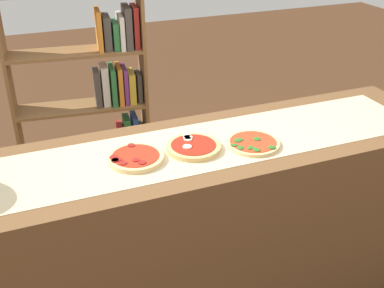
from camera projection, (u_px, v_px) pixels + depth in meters
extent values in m
cube|color=brown|center=(192.00, 230.00, 2.39)|extent=(2.59, 0.65, 0.94)
cube|color=beige|center=(192.00, 148.00, 2.17)|extent=(2.28, 0.45, 0.00)
cylinder|color=#E5C17F|center=(136.00, 158.00, 2.07)|extent=(0.24, 0.24, 0.02)
cylinder|color=red|center=(136.00, 156.00, 2.06)|extent=(0.20, 0.20, 0.00)
cylinder|color=maroon|center=(115.00, 160.00, 2.02)|extent=(0.03, 0.03, 0.00)
cylinder|color=maroon|center=(142.00, 162.00, 2.00)|extent=(0.03, 0.03, 0.00)
cylinder|color=maroon|center=(131.00, 145.00, 2.14)|extent=(0.03, 0.03, 0.00)
cylinder|color=maroon|center=(123.00, 163.00, 2.00)|extent=(0.03, 0.03, 0.00)
cylinder|color=maroon|center=(136.00, 160.00, 2.02)|extent=(0.03, 0.03, 0.00)
cylinder|color=maroon|center=(119.00, 159.00, 2.02)|extent=(0.03, 0.03, 0.00)
cylinder|color=maroon|center=(115.00, 160.00, 2.02)|extent=(0.03, 0.03, 0.00)
cylinder|color=maroon|center=(114.00, 157.00, 2.04)|extent=(0.04, 0.04, 0.00)
cylinder|color=#DBB26B|center=(193.00, 147.00, 2.15)|extent=(0.25, 0.25, 0.02)
cylinder|color=#AD2314|center=(193.00, 145.00, 2.15)|extent=(0.20, 0.20, 0.00)
cylinder|color=#EFE5CC|center=(186.00, 136.00, 2.22)|extent=(0.04, 0.04, 0.00)
cylinder|color=#EFE5CC|center=(188.00, 137.00, 2.20)|extent=(0.04, 0.04, 0.00)
cylinder|color=#EFE5CC|center=(187.00, 147.00, 2.12)|extent=(0.04, 0.04, 0.00)
cylinder|color=#EFE5CC|center=(188.00, 139.00, 2.19)|extent=(0.04, 0.04, 0.00)
cylinder|color=#E5C17F|center=(253.00, 143.00, 2.19)|extent=(0.24, 0.24, 0.02)
cylinder|color=red|center=(253.00, 142.00, 2.19)|extent=(0.21, 0.21, 0.00)
ellipsoid|color=#286B23|center=(255.00, 149.00, 2.12)|extent=(0.03, 0.04, 0.00)
ellipsoid|color=#286B23|center=(257.00, 150.00, 2.11)|extent=(0.04, 0.04, 0.00)
ellipsoid|color=#286B23|center=(234.00, 145.00, 2.15)|extent=(0.04, 0.04, 0.00)
ellipsoid|color=#286B23|center=(257.00, 139.00, 2.20)|extent=(0.04, 0.04, 0.00)
ellipsoid|color=#286B23|center=(272.00, 147.00, 2.13)|extent=(0.04, 0.04, 0.00)
ellipsoid|color=#286B23|center=(250.00, 147.00, 2.13)|extent=(0.04, 0.04, 0.00)
ellipsoid|color=#286B23|center=(240.00, 147.00, 2.13)|extent=(0.04, 0.04, 0.00)
ellipsoid|color=#286B23|center=(239.00, 140.00, 2.19)|extent=(0.05, 0.04, 0.00)
cube|color=brown|center=(144.00, 100.00, 3.19)|extent=(0.05, 0.24, 1.47)
cube|color=brown|center=(15.00, 114.00, 3.00)|extent=(0.05, 0.24, 1.47)
cube|color=brown|center=(93.00, 199.00, 3.44)|extent=(0.82, 0.33, 0.02)
cube|color=#B22823|center=(143.00, 177.00, 3.46)|extent=(0.06, 0.16, 0.25)
cube|color=#B22823|center=(136.00, 181.00, 3.46)|extent=(0.06, 0.19, 0.18)
cube|color=#B22823|center=(130.00, 183.00, 3.45)|extent=(0.06, 0.19, 0.18)
cube|color=#2D753D|center=(123.00, 182.00, 3.44)|extent=(0.06, 0.16, 0.21)
cube|color=#753384|center=(117.00, 183.00, 3.43)|extent=(0.06, 0.18, 0.20)
cube|color=#2D753D|center=(109.00, 185.00, 3.42)|extent=(0.06, 0.14, 0.19)
cube|color=brown|center=(88.00, 155.00, 3.26)|extent=(0.82, 0.33, 0.02)
cube|color=#47423D|center=(141.00, 136.00, 3.31)|extent=(0.05, 0.19, 0.18)
cube|color=#234799|center=(135.00, 132.00, 3.28)|extent=(0.05, 0.16, 0.26)
cube|color=#2D753D|center=(127.00, 133.00, 3.27)|extent=(0.06, 0.14, 0.25)
cube|color=#B22823|center=(120.00, 138.00, 3.27)|extent=(0.06, 0.17, 0.19)
cube|color=brown|center=(82.00, 107.00, 3.09)|extent=(0.82, 0.33, 0.02)
cube|color=#47423D|center=(138.00, 86.00, 3.13)|extent=(0.04, 0.15, 0.19)
cube|color=gold|center=(131.00, 86.00, 3.12)|extent=(0.06, 0.17, 0.20)
cube|color=#753384|center=(125.00, 84.00, 3.10)|extent=(0.05, 0.18, 0.23)
cube|color=orange|center=(119.00, 84.00, 3.09)|extent=(0.05, 0.20, 0.25)
cube|color=#2D753D|center=(113.00, 85.00, 3.08)|extent=(0.05, 0.20, 0.24)
cube|color=silver|center=(105.00, 84.00, 3.07)|extent=(0.06, 0.16, 0.26)
cube|color=#47423D|center=(97.00, 87.00, 3.06)|extent=(0.05, 0.16, 0.23)
cube|color=brown|center=(75.00, 52.00, 2.92)|extent=(0.82, 0.33, 0.02)
cube|color=#B22823|center=(135.00, 26.00, 2.95)|extent=(0.05, 0.17, 0.25)
cube|color=#47423D|center=(127.00, 27.00, 2.93)|extent=(0.06, 0.21, 0.25)
cube|color=silver|center=(121.00, 31.00, 2.94)|extent=(0.05, 0.21, 0.20)
cube|color=#2D753D|center=(115.00, 35.00, 2.94)|extent=(0.05, 0.18, 0.16)
cube|color=#47423D|center=(107.00, 32.00, 2.92)|extent=(0.06, 0.16, 0.21)
cube|color=orange|center=(99.00, 30.00, 2.90)|extent=(0.05, 0.21, 0.24)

